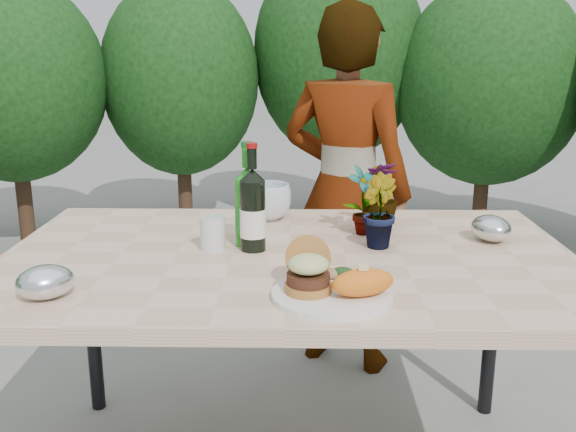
{
  "coord_description": "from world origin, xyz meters",
  "views": [
    {
      "loc": [
        0.03,
        -1.71,
        1.32
      ],
      "look_at": [
        0.0,
        -0.08,
        0.88
      ],
      "focal_mm": 40.0,
      "sensor_mm": 36.0,
      "label": 1
    }
  ],
  "objects_px": {
    "wine_bottle": "(253,212)",
    "patio_table": "(289,273)",
    "person": "(346,192)",
    "dinner_plate": "(332,295)"
  },
  "relations": [
    {
      "from": "wine_bottle",
      "to": "patio_table",
      "type": "bearing_deg",
      "value": -39.69
    },
    {
      "from": "dinner_plate",
      "to": "person",
      "type": "height_order",
      "value": "person"
    },
    {
      "from": "patio_table",
      "to": "person",
      "type": "xyz_separation_m",
      "value": [
        0.22,
        0.82,
        0.05
      ]
    },
    {
      "from": "patio_table",
      "to": "person",
      "type": "relative_size",
      "value": 1.08
    },
    {
      "from": "patio_table",
      "to": "wine_bottle",
      "type": "bearing_deg",
      "value": 163.04
    },
    {
      "from": "patio_table",
      "to": "dinner_plate",
      "type": "xyz_separation_m",
      "value": [
        0.11,
        -0.32,
        0.06
      ]
    },
    {
      "from": "patio_table",
      "to": "wine_bottle",
      "type": "xyz_separation_m",
      "value": [
        -0.1,
        0.03,
        0.17
      ]
    },
    {
      "from": "patio_table",
      "to": "person",
      "type": "height_order",
      "value": "person"
    },
    {
      "from": "dinner_plate",
      "to": "person",
      "type": "relative_size",
      "value": 0.19
    },
    {
      "from": "patio_table",
      "to": "dinner_plate",
      "type": "distance_m",
      "value": 0.35
    }
  ]
}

